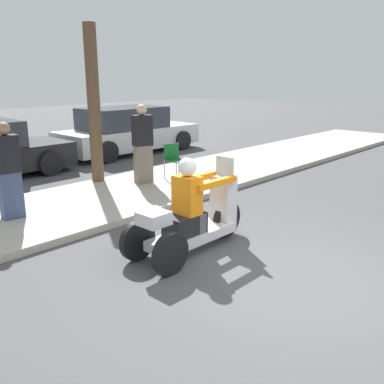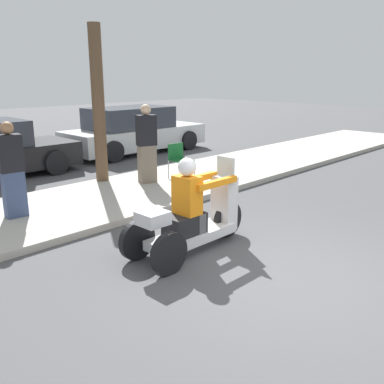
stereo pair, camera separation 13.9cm
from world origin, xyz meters
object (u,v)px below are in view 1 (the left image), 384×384
(parked_car_lot_far, at_px, (128,131))
(folding_chair_curbside, at_px, (175,157))
(motorcycle_trike, at_px, (192,218))
(spectator_with_child, at_px, (143,146))
(tree_trunk, at_px, (94,105))
(spectator_mid_group, at_px, (9,173))

(parked_car_lot_far, bearing_deg, folding_chair_curbside, -114.33)
(motorcycle_trike, height_order, spectator_with_child, spectator_with_child)
(folding_chair_curbside, height_order, tree_trunk, tree_trunk)
(motorcycle_trike, relative_size, folding_chair_curbside, 2.62)
(motorcycle_trike, height_order, spectator_mid_group, spectator_mid_group)
(motorcycle_trike, bearing_deg, parked_car_lot_far, 57.68)
(motorcycle_trike, height_order, folding_chair_curbside, motorcycle_trike)
(folding_chair_curbside, xyz_separation_m, parked_car_lot_far, (1.84, 4.06, 0.08))
(motorcycle_trike, bearing_deg, spectator_with_child, 60.14)
(spectator_with_child, bearing_deg, parked_car_lot_far, 55.66)
(spectator_mid_group, relative_size, tree_trunk, 0.48)
(motorcycle_trike, distance_m, tree_trunk, 4.60)
(motorcycle_trike, xyz_separation_m, folding_chair_curbside, (2.68, 3.07, 0.12))
(spectator_with_child, distance_m, spectator_mid_group, 3.18)
(spectator_mid_group, bearing_deg, parked_car_lot_far, 35.18)
(parked_car_lot_far, bearing_deg, spectator_with_child, -124.34)
(spectator_mid_group, relative_size, folding_chair_curbside, 2.01)
(spectator_with_child, distance_m, parked_car_lot_far, 4.66)
(motorcycle_trike, relative_size, parked_car_lot_far, 0.45)
(spectator_with_child, relative_size, tree_trunk, 0.51)
(spectator_mid_group, bearing_deg, tree_trunk, 24.33)
(motorcycle_trike, height_order, parked_car_lot_far, parked_car_lot_far)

